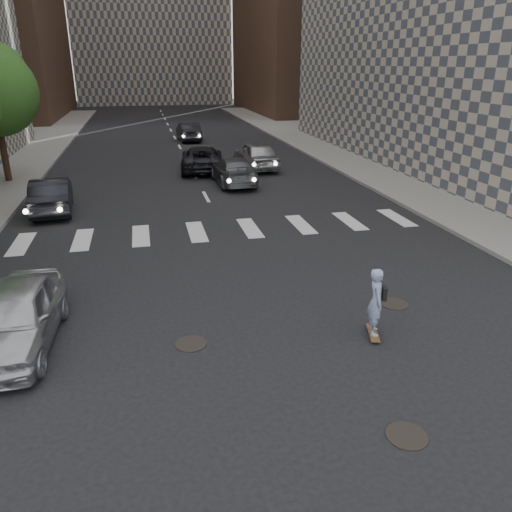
% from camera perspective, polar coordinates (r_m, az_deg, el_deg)
% --- Properties ---
extents(ground, '(160.00, 160.00, 0.00)m').
position_cam_1_polar(ground, '(10.56, 4.33, -12.07)').
color(ground, black).
rests_on(ground, ground).
extents(sidewalk_right, '(13.00, 80.00, 0.15)m').
position_cam_1_polar(sidewalk_right, '(33.70, 18.48, 10.40)').
color(sidewalk_right, gray).
rests_on(sidewalk_right, ground).
extents(manhole_a, '(0.70, 0.70, 0.02)m').
position_cam_1_polar(manhole_a, '(9.14, 16.83, -19.06)').
color(manhole_a, black).
rests_on(manhole_a, ground).
extents(manhole_b, '(0.70, 0.70, 0.02)m').
position_cam_1_polar(manhole_b, '(11.24, -7.45, -9.91)').
color(manhole_b, black).
rests_on(manhole_b, ground).
extents(manhole_c, '(0.70, 0.70, 0.02)m').
position_cam_1_polar(manhole_c, '(13.34, 15.54, -5.29)').
color(manhole_c, black).
rests_on(manhole_c, ground).
extents(skateboarder, '(0.52, 0.85, 1.65)m').
position_cam_1_polar(skateboarder, '(11.37, 13.58, -5.09)').
color(skateboarder, brown).
rests_on(skateboarder, ground).
extents(silver_sedan, '(1.86, 4.15, 1.39)m').
position_cam_1_polar(silver_sedan, '(11.96, -25.80, -6.27)').
color(silver_sedan, silver).
rests_on(silver_sedan, ground).
extents(traffic_car_a, '(1.88, 4.40, 1.41)m').
position_cam_1_polar(traffic_car_a, '(22.33, -22.32, 6.48)').
color(traffic_car_a, black).
rests_on(traffic_car_a, ground).
extents(traffic_car_b, '(2.02, 4.67, 1.34)m').
position_cam_1_polar(traffic_car_b, '(25.70, -2.62, 9.72)').
color(traffic_car_b, '#53555A').
rests_on(traffic_car_b, ground).
extents(traffic_car_c, '(2.85, 5.23, 1.39)m').
position_cam_1_polar(traffic_car_c, '(29.05, -6.17, 11.01)').
color(traffic_car_c, black).
rests_on(traffic_car_c, ground).
extents(traffic_car_d, '(2.10, 4.72, 1.58)m').
position_cam_1_polar(traffic_car_d, '(29.56, -0.01, 11.49)').
color(traffic_car_d, '#A4A6AB').
rests_on(traffic_car_d, ground).
extents(traffic_car_e, '(1.70, 4.38, 1.42)m').
position_cam_1_polar(traffic_car_e, '(40.90, -7.72, 13.92)').
color(traffic_car_e, black).
rests_on(traffic_car_e, ground).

